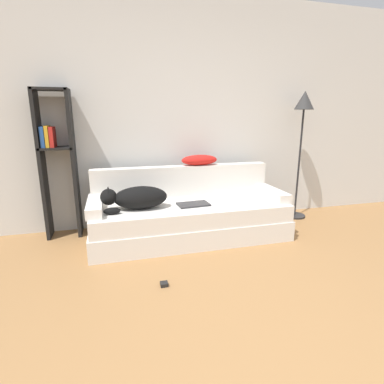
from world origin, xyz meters
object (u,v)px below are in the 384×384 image
object	(u,v)px
couch	(190,220)
power_adapter	(164,284)
dog	(136,198)
floor_lamp	(303,119)
bookshelf	(57,157)
throw_pillow	(199,160)
laptop	(193,204)

from	to	relation	value
couch	power_adapter	distance (m)	1.04
dog	floor_lamp	distance (m)	2.30
dog	bookshelf	size ratio (longest dim) A/B	0.42
dog	floor_lamp	world-z (taller)	floor_lamp
throw_pillow	bookshelf	bearing A→B (deg)	177.00
throw_pillow	bookshelf	size ratio (longest dim) A/B	0.27
bookshelf	power_adapter	size ratio (longest dim) A/B	26.34
dog	laptop	world-z (taller)	dog
laptop	throw_pillow	distance (m)	0.62
floor_lamp	power_adapter	xyz separation A→B (m)	(-2.01, -1.24, -1.28)
bookshelf	floor_lamp	xyz separation A→B (m)	(2.92, -0.11, 0.40)
throw_pillow	floor_lamp	xyz separation A→B (m)	(1.34, -0.03, 0.48)
floor_lamp	dog	bearing A→B (deg)	-169.96
power_adapter	throw_pillow	bearing A→B (deg)	62.33
laptop	bookshelf	world-z (taller)	bookshelf
dog	power_adapter	world-z (taller)	dog
couch	power_adapter	xyz separation A→B (m)	(-0.45, -0.92, -0.18)
laptop	power_adapter	world-z (taller)	laptop
throw_pillow	laptop	bearing A→B (deg)	-114.57
couch	bookshelf	distance (m)	1.59
throw_pillow	power_adapter	size ratio (longest dim) A/B	7.16
power_adapter	floor_lamp	bearing A→B (deg)	31.66
laptop	bookshelf	size ratio (longest dim) A/B	0.22
couch	power_adapter	size ratio (longest dim) A/B	35.05
dog	bookshelf	world-z (taller)	bookshelf
bookshelf	floor_lamp	bearing A→B (deg)	-2.14
laptop	bookshelf	bearing A→B (deg)	155.55
power_adapter	couch	bearing A→B (deg)	63.73
laptop	floor_lamp	world-z (taller)	floor_lamp
couch	dog	xyz separation A→B (m)	(-0.58, -0.06, 0.32)
bookshelf	floor_lamp	world-z (taller)	floor_lamp
couch	dog	world-z (taller)	dog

